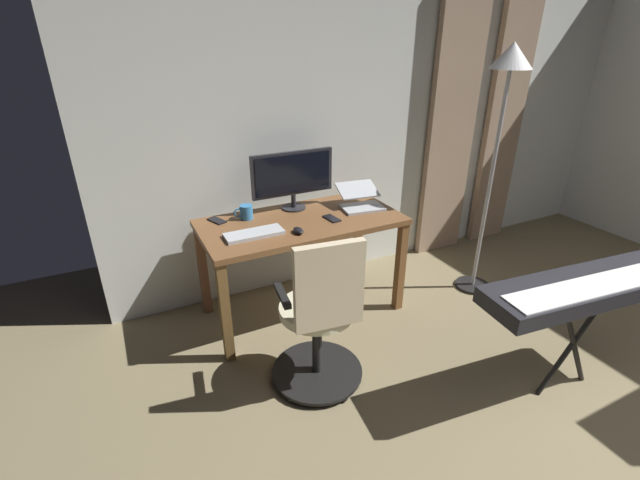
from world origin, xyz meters
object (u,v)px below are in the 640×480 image
computer_mouse (298,231)px  floor_lamp (505,99)px  computer_monitor (293,176)px  laptop (360,201)px  mug_coffee (246,212)px  computer_keyboard (254,234)px  office_chair (321,321)px  cell_phone_by_monitor (217,220)px  piano_keyboard (591,288)px  cell_phone_face_up (332,218)px  desk (301,232)px

computer_mouse → floor_lamp: bearing=174.9°
computer_monitor → laptop: bearing=155.8°
computer_monitor → mug_coffee: bearing=6.4°
computer_keyboard → office_chair: bearing=102.7°
office_chair → cell_phone_by_monitor: 1.09m
computer_monitor → computer_keyboard: computer_monitor is taller
office_chair → computer_monitor: bearing=82.2°
computer_mouse → mug_coffee: size_ratio=0.74×
computer_keyboard → mug_coffee: mug_coffee is taller
mug_coffee → piano_keyboard: size_ratio=0.10×
laptop → floor_lamp: floor_lamp is taller
computer_monitor → cell_phone_face_up: size_ratio=4.35×
cell_phone_by_monitor → mug_coffee: bearing=144.2°
mug_coffee → piano_keyboard: mug_coffee is taller
cell_phone_face_up → computer_keyboard: bearing=-4.9°
computer_mouse → floor_lamp: size_ratio=0.05×
computer_monitor → cell_phone_by_monitor: size_ratio=4.35×
desk → cell_phone_face_up: 0.24m
cell_phone_face_up → computer_monitor: bearing=-70.6°
desk → computer_monitor: 0.42m
floor_lamp → desk: bearing=-13.4°
piano_keyboard → floor_lamp: 1.43m
desk → computer_keyboard: (0.38, 0.11, 0.11)m
mug_coffee → computer_monitor: bearing=-173.6°
computer_mouse → piano_keyboard: computer_mouse is taller
computer_keyboard → piano_keyboard: computer_keyboard is taller
computer_monitor → floor_lamp: floor_lamp is taller
laptop → computer_mouse: bearing=28.2°
cell_phone_by_monitor → mug_coffee: (-0.20, 0.05, 0.05)m
piano_keyboard → office_chair: bearing=-21.4°
computer_keyboard → floor_lamp: bearing=172.7°
floor_lamp → cell_phone_face_up: bearing=-11.5°
computer_monitor → computer_keyboard: bearing=38.5°
floor_lamp → laptop: bearing=-21.4°
mug_coffee → piano_keyboard: 2.15m
computer_monitor → mug_coffee: (0.38, 0.04, -0.20)m
mug_coffee → computer_mouse: bearing=120.7°
cell_phone_face_up → office_chair: bearing=51.1°
cell_phone_face_up → mug_coffee: (0.54, -0.28, 0.05)m
cell_phone_by_monitor → mug_coffee: mug_coffee is taller
office_chair → computer_mouse: office_chair is taller
cell_phone_by_monitor → laptop: bearing=146.9°
cell_phone_by_monitor → desk: bearing=134.9°
cell_phone_by_monitor → piano_keyboard: (-1.59, 1.69, -0.06)m
floor_lamp → computer_keyboard: bearing=-7.3°
laptop → floor_lamp: (-0.92, 0.36, 0.72)m
laptop → cell_phone_by_monitor: bearing=-3.6°
office_chair → laptop: size_ratio=2.91×
desk → laptop: size_ratio=4.07×
cell_phone_by_monitor → office_chair: bearing=85.4°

